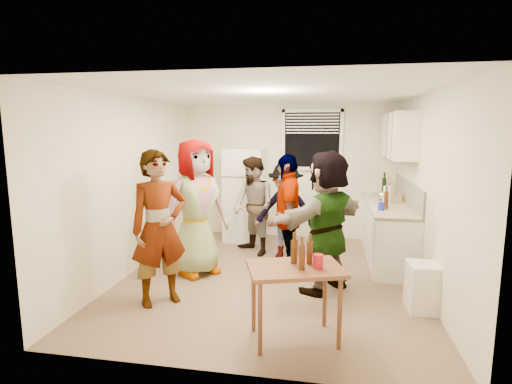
% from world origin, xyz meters
% --- Properties ---
extents(room, '(4.00, 4.50, 2.50)m').
position_xyz_m(room, '(0.00, 0.00, 0.00)').
color(room, white).
rests_on(room, ground).
extents(window, '(1.12, 0.10, 1.06)m').
position_xyz_m(window, '(0.45, 2.21, 1.85)').
color(window, white).
rests_on(window, room).
extents(refrigerator, '(0.70, 0.70, 1.70)m').
position_xyz_m(refrigerator, '(-0.75, 1.88, 0.85)').
color(refrigerator, white).
rests_on(refrigerator, ground).
extents(counter_lower, '(0.60, 2.20, 0.86)m').
position_xyz_m(counter_lower, '(1.70, 1.15, 0.43)').
color(counter_lower, white).
rests_on(counter_lower, ground).
extents(countertop, '(0.64, 2.22, 0.04)m').
position_xyz_m(countertop, '(1.70, 1.15, 0.88)').
color(countertop, beige).
rests_on(countertop, counter_lower).
extents(backsplash, '(0.03, 2.20, 0.36)m').
position_xyz_m(backsplash, '(1.99, 1.15, 1.08)').
color(backsplash, beige).
rests_on(backsplash, countertop).
extents(upper_cabinets, '(0.34, 1.60, 0.70)m').
position_xyz_m(upper_cabinets, '(1.83, 1.35, 1.95)').
color(upper_cabinets, white).
rests_on(upper_cabinets, room).
extents(kettle, '(0.29, 0.27, 0.19)m').
position_xyz_m(kettle, '(1.65, 1.44, 0.90)').
color(kettle, silver).
rests_on(kettle, countertop).
extents(paper_towel, '(0.12, 0.12, 0.27)m').
position_xyz_m(paper_towel, '(1.68, 1.16, 0.90)').
color(paper_towel, white).
rests_on(paper_towel, countertop).
extents(wine_bottle, '(0.07, 0.07, 0.29)m').
position_xyz_m(wine_bottle, '(1.75, 2.08, 0.90)').
color(wine_bottle, black).
rests_on(wine_bottle, countertop).
extents(beer_bottle_counter, '(0.06, 0.06, 0.25)m').
position_xyz_m(beer_bottle_counter, '(1.60, 0.69, 0.90)').
color(beer_bottle_counter, '#47230C').
rests_on(beer_bottle_counter, countertop).
extents(blue_cup, '(0.09, 0.09, 0.12)m').
position_xyz_m(blue_cup, '(1.52, 0.56, 0.90)').
color(blue_cup, '#1826A8').
rests_on(blue_cup, countertop).
extents(picture_frame, '(0.02, 0.16, 0.13)m').
position_xyz_m(picture_frame, '(1.92, 1.40, 0.97)').
color(picture_frame, '#E1AF53').
rests_on(picture_frame, countertop).
extents(trash_bin, '(0.40, 0.40, 0.55)m').
position_xyz_m(trash_bin, '(1.87, -0.69, 0.25)').
color(trash_bin, white).
rests_on(trash_bin, ground).
extents(serving_table, '(1.03, 0.84, 0.75)m').
position_xyz_m(serving_table, '(0.47, -1.60, 0.00)').
color(serving_table, brown).
rests_on(serving_table, ground).
extents(beer_bottle_table, '(0.06, 0.06, 0.22)m').
position_xyz_m(beer_bottle_table, '(0.60, -1.49, 0.75)').
color(beer_bottle_table, '#47230C').
rests_on(beer_bottle_table, serving_table).
extents(red_cup, '(0.10, 0.10, 0.13)m').
position_xyz_m(red_cup, '(0.68, -1.59, 0.75)').
color(red_cup, '#B61425').
rests_on(red_cup, serving_table).
extents(guest_grey, '(2.07, 1.96, 0.61)m').
position_xyz_m(guest_grey, '(-1.05, -0.01, 0.00)').
color(guest_grey, '#979797').
rests_on(guest_grey, ground).
extents(guest_stripe, '(1.72, 1.80, 0.44)m').
position_xyz_m(guest_stripe, '(-1.16, -1.02, 0.00)').
color(guest_stripe, '#141933').
rests_on(guest_stripe, ground).
extents(guest_back_left, '(1.69, 1.70, 0.61)m').
position_xyz_m(guest_back_left, '(-0.43, 1.04, 0.00)').
color(guest_back_left, brown).
rests_on(guest_back_left, ground).
extents(guest_back_right, '(1.25, 1.68, 0.57)m').
position_xyz_m(guest_back_right, '(0.11, 0.90, 0.00)').
color(guest_back_right, '#424248').
rests_on(guest_back_right, ground).
extents(guest_black, '(1.84, 1.25, 0.42)m').
position_xyz_m(guest_black, '(0.20, 0.24, 0.00)').
color(guest_black, black).
rests_on(guest_black, ground).
extents(guest_orange, '(2.45, 2.43, 0.53)m').
position_xyz_m(guest_orange, '(0.75, -0.29, 0.00)').
color(guest_orange, '#E37B43').
rests_on(guest_orange, ground).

